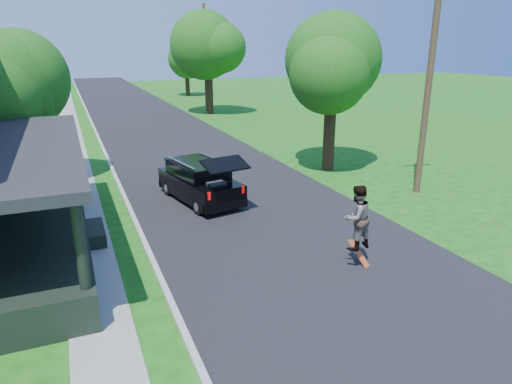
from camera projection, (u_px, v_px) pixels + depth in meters
name	position (u px, v px, depth m)	size (l,w,h in m)	color
ground	(358.00, 301.00, 10.60)	(140.00, 140.00, 0.00)	#184D0F
street	(170.00, 141.00, 28.17)	(8.00, 120.00, 0.02)	black
curb	(102.00, 146.00, 26.69)	(0.15, 120.00, 0.12)	#A7A7A2
sidewalk	(73.00, 149.00, 26.12)	(1.30, 120.00, 0.03)	gray
black_suv	(200.00, 181.00, 17.17)	(2.43, 4.58, 2.03)	black
skateboarder	(357.00, 218.00, 11.80)	(0.96, 0.81, 1.74)	black
skateboard	(359.00, 255.00, 12.41)	(0.36, 0.81, 0.64)	#9E350D
tree_left_mid	(4.00, 77.00, 18.15)	(5.55, 5.26, 6.90)	black
tree_right_near	(332.00, 60.00, 20.29)	(4.96, 5.06, 7.36)	black
tree_right_mid	(208.00, 45.00, 37.64)	(6.58, 6.69, 8.73)	black
tree_right_far	(186.00, 56.00, 51.54)	(4.55, 4.40, 6.79)	black
utility_pole_near	(431.00, 65.00, 16.95)	(1.51, 0.38, 9.64)	#493022
utility_pole_far	(205.00, 57.00, 39.45)	(1.40, 0.59, 8.96)	#493022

